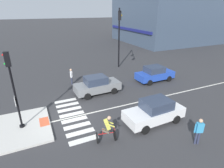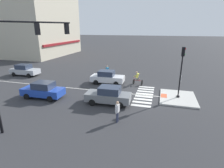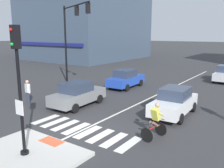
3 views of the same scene
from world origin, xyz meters
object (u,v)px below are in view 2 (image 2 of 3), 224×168
Objects in this scene: signal_pole at (181,68)px; car_grey_westbound_near at (108,95)px; cyclist at (137,78)px; pedestrian_at_curb_left at (117,110)px; pedestrian_waiting_far_side at (107,70)px; traffic_light_mast at (18,54)px; car_white_eastbound_mid at (107,77)px; car_blue_westbound_far at (43,90)px; car_silver_eastbound_distant at (25,70)px.

signal_pole is 1.18× the size of car_grey_westbound_near.
cyclist is 9.52m from pedestrian_at_curb_left.
pedestrian_waiting_far_side is (11.86, 4.47, 0.00)m from pedestrian_at_curb_left.
signal_pole is at bearing -64.11° from car_grey_westbound_near.
traffic_light_mast is 1.76× the size of car_grey_westbound_near.
signal_pole reaches higher than cyclist.
traffic_light_mast is 4.39× the size of pedestrian_waiting_far_side.
signal_pole is at bearing -109.21° from car_white_eastbound_mid.
car_grey_westbound_near is 9.22m from pedestrian_waiting_far_side.
pedestrian_waiting_far_side is at bearing -22.68° from car_blue_westbound_far.
signal_pole reaches higher than car_white_eastbound_mid.
pedestrian_at_curb_left is (-3.09, -1.62, 0.17)m from car_grey_westbound_near.
signal_pole is 1.18× the size of car_blue_westbound_far.
signal_pole is 1.18× the size of car_white_eastbound_mid.
car_blue_westbound_far is at bearing 93.40° from car_grey_westbound_near.
car_white_eastbound_mid is 2.49× the size of pedestrian_at_curb_left.
car_silver_eastbound_distant is at bearing 81.00° from signal_pole.
car_white_eastbound_mid is at bearing -92.07° from car_silver_eastbound_distant.
pedestrian_at_curb_left is at bearing -158.30° from car_white_eastbound_mid.
car_silver_eastbound_distant is at bearing 50.05° from car_blue_westbound_far.
car_white_eastbound_mid is 3.73m from cyclist.
car_white_eastbound_mid is at bearing -36.79° from car_blue_westbound_far.
traffic_light_mast is at bearing 172.50° from pedestrian_waiting_far_side.
cyclist is (0.05, -16.50, 0.06)m from car_silver_eastbound_distant.
car_grey_westbound_near is 2.48× the size of cyclist.
pedestrian_waiting_far_side reaches higher than car_silver_eastbound_distant.
cyclist reaches higher than car_silver_eastbound_distant.
car_white_eastbound_mid is at bearing 97.90° from cyclist.
car_silver_eastbound_distant and car_blue_westbound_far have the same top height.
car_blue_westbound_far is at bearing 23.98° from traffic_light_mast.
signal_pole reaches higher than pedestrian_at_curb_left.
pedestrian_at_curb_left reaches higher than car_silver_eastbound_distant.
cyclist is (3.38, 4.54, -2.22)m from signal_pole.
car_silver_eastbound_distant is 10.55m from car_blue_westbound_far.
car_blue_westbound_far is 2.49× the size of pedestrian_waiting_far_side.
car_white_eastbound_mid is at bearing 18.33° from car_grey_westbound_near.
pedestrian_waiting_far_side is (8.77, 2.85, 0.17)m from car_grey_westbound_near.
cyclist reaches higher than car_blue_westbound_far.
pedestrian_at_curb_left is (-6.14, 4.65, -2.11)m from signal_pole.
pedestrian_at_curb_left is at bearing -120.01° from car_silver_eastbound_distant.
car_blue_westbound_far is 10.83m from cyclist.
traffic_light_mast is 8.03m from car_grey_westbound_near.
signal_pole is 21.42m from car_silver_eastbound_distant.
cyclist is at bearing -50.96° from car_blue_westbound_far.
car_blue_westbound_far is (4.55, 2.02, -4.29)m from traffic_light_mast.
car_silver_eastbound_distant is 16.50m from cyclist.
car_white_eastbound_mid is at bearing 70.79° from signal_pole.
pedestrian_waiting_far_side is at bearing 17.99° from car_grey_westbound_near.
car_blue_westbound_far is 2.49× the size of pedestrian_at_curb_left.
car_white_eastbound_mid is (10.86, -2.69, -4.29)m from traffic_light_mast.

